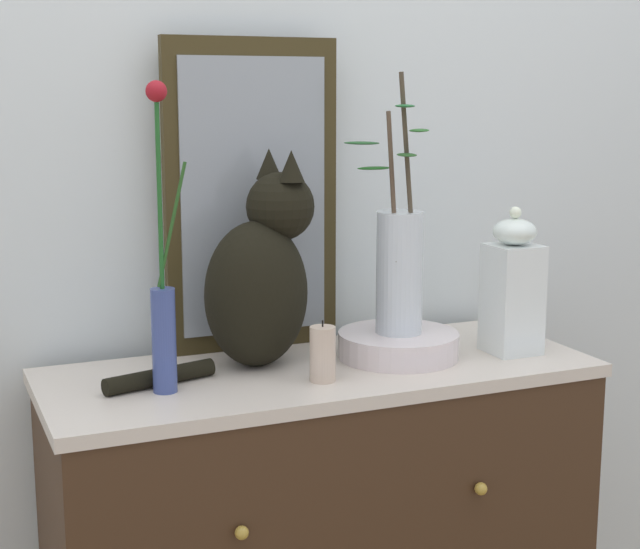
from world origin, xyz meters
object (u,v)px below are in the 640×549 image
object	(u,v)px
vase_glass_clear	(400,266)
vase_slim_green	(163,305)
bowl_porcelain	(399,345)
jar_lidded_porcelain	(513,288)
mirror_leaning	(252,196)
cat_sitting	(260,277)
candle_pillar	(323,354)

from	to	relation	value
vase_glass_clear	vase_slim_green	bearing A→B (deg)	-175.75
vase_glass_clear	bowl_porcelain	bearing A→B (deg)	26.54
jar_lidded_porcelain	mirror_leaning	bearing A→B (deg)	152.83
cat_sitting	bowl_porcelain	size ratio (longest dim) A/B	1.81
mirror_leaning	bowl_porcelain	distance (m)	0.42
vase_slim_green	jar_lidded_porcelain	bearing A→B (deg)	-1.14
vase_slim_green	jar_lidded_porcelain	xyz separation A→B (m)	(0.71, -0.01, -0.02)
cat_sitting	vase_slim_green	xyz separation A→B (m)	(-0.21, -0.10, -0.02)
bowl_porcelain	jar_lidded_porcelain	xyz separation A→B (m)	(0.23, -0.05, 0.11)
jar_lidded_porcelain	candle_pillar	size ratio (longest dim) A/B	2.61
cat_sitting	candle_pillar	size ratio (longest dim) A/B	3.83
bowl_porcelain	jar_lidded_porcelain	size ratio (longest dim) A/B	0.81
vase_slim_green	vase_glass_clear	world-z (taller)	vase_glass_clear
bowl_porcelain	jar_lidded_porcelain	world-z (taller)	jar_lidded_porcelain
cat_sitting	candle_pillar	world-z (taller)	cat_sitting
mirror_leaning	jar_lidded_porcelain	distance (m)	0.55
cat_sitting	vase_glass_clear	size ratio (longest dim) A/B	0.86
jar_lidded_porcelain	vase_glass_clear	bearing A→B (deg)	167.72
bowl_porcelain	jar_lidded_porcelain	distance (m)	0.26
bowl_porcelain	jar_lidded_porcelain	bearing A→B (deg)	-12.45
vase_slim_green	candle_pillar	size ratio (longest dim) A/B	4.74
mirror_leaning	cat_sitting	size ratio (longest dim) A/B	1.44
vase_slim_green	bowl_porcelain	bearing A→B (deg)	4.30
vase_slim_green	bowl_porcelain	xyz separation A→B (m)	(0.48, 0.04, -0.13)
vase_glass_clear	jar_lidded_porcelain	world-z (taller)	vase_glass_clear
mirror_leaning	vase_slim_green	size ratio (longest dim) A/B	1.16
mirror_leaning	vase_glass_clear	world-z (taller)	mirror_leaning
vase_slim_green	vase_glass_clear	xyz separation A→B (m)	(0.48, 0.04, 0.03)
cat_sitting	bowl_porcelain	world-z (taller)	cat_sitting
cat_sitting	vase_slim_green	bearing A→B (deg)	-155.59
mirror_leaning	cat_sitting	bearing A→B (deg)	-103.67
vase_glass_clear	candle_pillar	bearing A→B (deg)	-157.12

